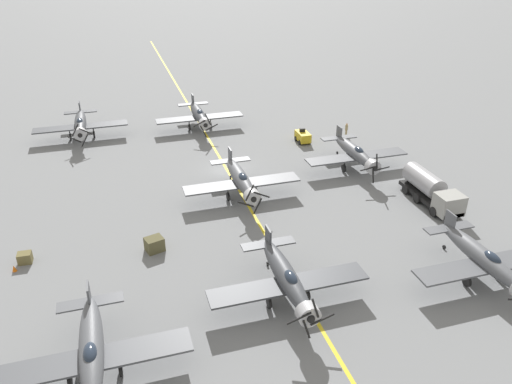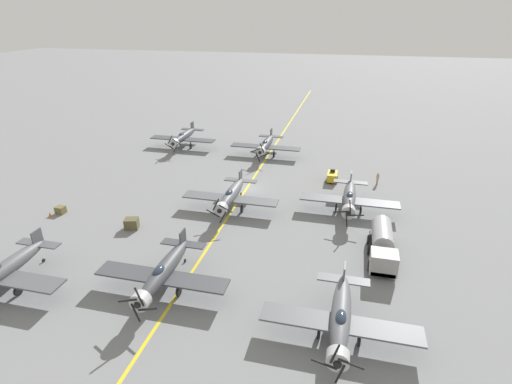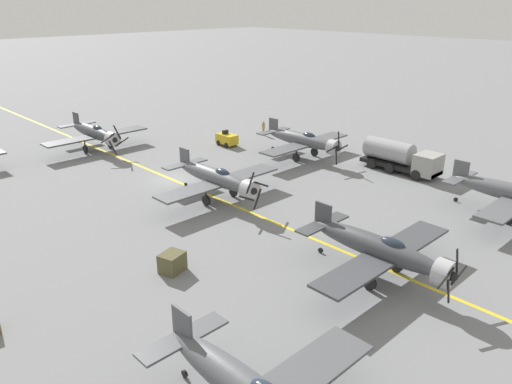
{
  "view_description": "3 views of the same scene",
  "coord_description": "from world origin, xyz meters",
  "px_view_note": "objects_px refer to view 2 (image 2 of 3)",
  "views": [
    {
      "loc": [
        12.0,
        50.99,
        24.56
      ],
      "look_at": [
        -0.75,
        8.95,
        1.56
      ],
      "focal_mm": 35.0,
      "sensor_mm": 36.0,
      "label": 1
    },
    {
      "loc": [
        -13.54,
        49.84,
        22.9
      ],
      "look_at": [
        -2.85,
        5.87,
        2.41
      ],
      "focal_mm": 28.0,
      "sensor_mm": 36.0,
      "label": 2
    },
    {
      "loc": [
        25.34,
        37.63,
        16.11
      ],
      "look_at": [
        -0.72,
        10.55,
        1.55
      ],
      "focal_mm": 35.0,
      "sensor_mm": 36.0,
      "label": 3
    }
  ],
  "objects_px": {
    "airplane_far_right": "(2,272)",
    "ground_crew_walking": "(378,178)",
    "airplane_far_left": "(341,317)",
    "airplane_mid_left": "(349,197)",
    "airplane_mid_center": "(231,195)",
    "traffic_cone": "(50,214)",
    "supply_crate_by_tanker": "(61,210)",
    "fuel_tanker": "(382,245)",
    "supply_crate_mid_lane": "(132,224)",
    "airplane_near_right": "(183,137)",
    "airplane_near_center": "(266,145)",
    "tow_tractor": "(332,176)",
    "airplane_far_center": "(163,272)"
  },
  "relations": [
    {
      "from": "airplane_near_right",
      "to": "ground_crew_walking",
      "type": "relative_size",
      "value": 6.66
    },
    {
      "from": "airplane_near_center",
      "to": "fuel_tanker",
      "type": "distance_m",
      "value": 33.49
    },
    {
      "from": "airplane_mid_center",
      "to": "supply_crate_by_tanker",
      "type": "xyz_separation_m",
      "value": [
        20.34,
        5.95,
        -1.56
      ]
    },
    {
      "from": "airplane_far_right",
      "to": "fuel_tanker",
      "type": "relative_size",
      "value": 1.5
    },
    {
      "from": "airplane_far_center",
      "to": "ground_crew_walking",
      "type": "distance_m",
      "value": 35.39
    },
    {
      "from": "ground_crew_walking",
      "to": "airplane_mid_center",
      "type": "bearing_deg",
      "value": 35.11
    },
    {
      "from": "airplane_far_right",
      "to": "tow_tractor",
      "type": "bearing_deg",
      "value": -141.62
    },
    {
      "from": "airplane_far_center",
      "to": "tow_tractor",
      "type": "xyz_separation_m",
      "value": [
        -12.88,
        -29.23,
        -1.22
      ]
    },
    {
      "from": "airplane_near_center",
      "to": "airplane_mid_center",
      "type": "bearing_deg",
      "value": 73.7
    },
    {
      "from": "airplane_mid_center",
      "to": "supply_crate_mid_lane",
      "type": "height_order",
      "value": "airplane_mid_center"
    },
    {
      "from": "airplane_near_right",
      "to": "airplane_far_left",
      "type": "height_order",
      "value": "airplane_far_left"
    },
    {
      "from": "airplane_far_left",
      "to": "tow_tractor",
      "type": "relative_size",
      "value": 4.62
    },
    {
      "from": "airplane_near_right",
      "to": "airplane_near_center",
      "type": "distance_m",
      "value": 15.74
    },
    {
      "from": "airplane_far_center",
      "to": "fuel_tanker",
      "type": "distance_m",
      "value": 21.55
    },
    {
      "from": "airplane_far_left",
      "to": "supply_crate_mid_lane",
      "type": "xyz_separation_m",
      "value": [
        24.15,
        -11.65,
        -1.39
      ]
    },
    {
      "from": "airplane_mid_left",
      "to": "supply_crate_mid_lane",
      "type": "bearing_deg",
      "value": 15.18
    },
    {
      "from": "airplane_far_right",
      "to": "airplane_near_center",
      "type": "relative_size",
      "value": 1.0
    },
    {
      "from": "airplane_mid_left",
      "to": "fuel_tanker",
      "type": "bearing_deg",
      "value": 102.61
    },
    {
      "from": "airplane_near_right",
      "to": "supply_crate_mid_lane",
      "type": "relative_size",
      "value": 8.05
    },
    {
      "from": "airplane_near_center",
      "to": "tow_tractor",
      "type": "height_order",
      "value": "airplane_near_center"
    },
    {
      "from": "airplane_far_right",
      "to": "airplane_mid_center",
      "type": "distance_m",
      "value": 25.05
    },
    {
      "from": "airplane_mid_left",
      "to": "tow_tractor",
      "type": "relative_size",
      "value": 4.62
    },
    {
      "from": "airplane_mid_left",
      "to": "traffic_cone",
      "type": "bearing_deg",
      "value": 7.91
    },
    {
      "from": "airplane_far_right",
      "to": "ground_crew_walking",
      "type": "height_order",
      "value": "airplane_far_right"
    },
    {
      "from": "airplane_far_left",
      "to": "fuel_tanker",
      "type": "relative_size",
      "value": 1.5
    },
    {
      "from": "fuel_tanker",
      "to": "airplane_mid_center",
      "type": "bearing_deg",
      "value": -20.75
    },
    {
      "from": "airplane_far_right",
      "to": "fuel_tanker",
      "type": "xyz_separation_m",
      "value": [
        -32.88,
        -13.32,
        -0.5
      ]
    },
    {
      "from": "airplane_far_right",
      "to": "supply_crate_by_tanker",
      "type": "height_order",
      "value": "airplane_far_right"
    },
    {
      "from": "airplane_far_right",
      "to": "airplane_far_left",
      "type": "relative_size",
      "value": 1.0
    },
    {
      "from": "supply_crate_by_tanker",
      "to": "traffic_cone",
      "type": "distance_m",
      "value": 1.3
    },
    {
      "from": "airplane_mid_left",
      "to": "supply_crate_mid_lane",
      "type": "height_order",
      "value": "airplane_mid_left"
    },
    {
      "from": "airplane_mid_left",
      "to": "traffic_cone",
      "type": "relative_size",
      "value": 21.82
    },
    {
      "from": "airplane_near_right",
      "to": "airplane_far_left",
      "type": "bearing_deg",
      "value": 128.86
    },
    {
      "from": "airplane_mid_left",
      "to": "airplane_near_center",
      "type": "relative_size",
      "value": 1.0
    },
    {
      "from": "airplane_far_right",
      "to": "airplane_mid_center",
      "type": "relative_size",
      "value": 1.0
    },
    {
      "from": "airplane_far_right",
      "to": "airplane_near_right",
      "type": "distance_m",
      "value": 42.46
    },
    {
      "from": "airplane_far_center",
      "to": "airplane_mid_center",
      "type": "distance_m",
      "value": 16.85
    },
    {
      "from": "tow_tractor",
      "to": "supply_crate_by_tanker",
      "type": "bearing_deg",
      "value": 29.77
    },
    {
      "from": "tow_tractor",
      "to": "ground_crew_walking",
      "type": "xyz_separation_m",
      "value": [
        -6.45,
        -0.4,
        0.19
      ]
    },
    {
      "from": "airplane_near_right",
      "to": "airplane_far_left",
      "type": "xyz_separation_m",
      "value": [
        -30.29,
        41.27,
        0.0
      ]
    },
    {
      "from": "ground_crew_walking",
      "to": "traffic_cone",
      "type": "relative_size",
      "value": 3.28
    },
    {
      "from": "fuel_tanker",
      "to": "tow_tractor",
      "type": "height_order",
      "value": "fuel_tanker"
    },
    {
      "from": "fuel_tanker",
      "to": "supply_crate_mid_lane",
      "type": "xyz_separation_m",
      "value": [
        27.74,
        0.5,
        -0.89
      ]
    },
    {
      "from": "traffic_cone",
      "to": "fuel_tanker",
      "type": "bearing_deg",
      "value": -179.71
    },
    {
      "from": "airplane_far_right",
      "to": "tow_tractor",
      "type": "xyz_separation_m",
      "value": [
        -26.68,
        -32.54,
        -1.22
      ]
    },
    {
      "from": "airplane_mid_center",
      "to": "traffic_cone",
      "type": "distance_m",
      "value": 22.28
    },
    {
      "from": "airplane_mid_left",
      "to": "ground_crew_walking",
      "type": "relative_size",
      "value": 6.66
    },
    {
      "from": "airplane_mid_left",
      "to": "airplane_far_right",
      "type": "height_order",
      "value": "airplane_mid_left"
    },
    {
      "from": "airplane_mid_center",
      "to": "traffic_cone",
      "type": "relative_size",
      "value": 21.82
    },
    {
      "from": "airplane_mid_left",
      "to": "airplane_mid_center",
      "type": "distance_m",
      "value": 14.69
    }
  ]
}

